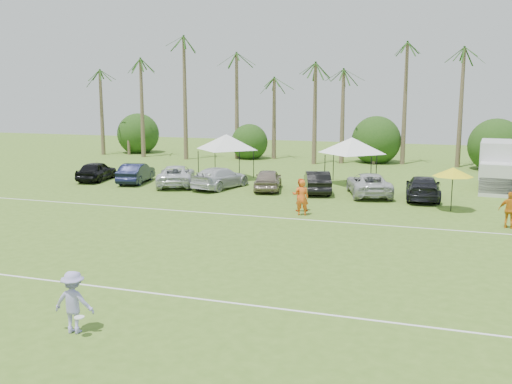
% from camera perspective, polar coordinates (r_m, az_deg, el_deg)
% --- Properties ---
extents(ground, '(120.00, 120.00, 0.00)m').
position_cam_1_polar(ground, '(19.23, -22.07, -10.25)').
color(ground, '#4A6D20').
rests_on(ground, ground).
extents(field_lines, '(80.00, 12.10, 0.01)m').
position_cam_1_polar(field_lines, '(25.51, -10.39, -4.71)').
color(field_lines, white).
rests_on(field_lines, ground).
extents(palm_tree_0, '(2.40, 2.40, 8.90)m').
position_cam_1_polar(palm_tree_0, '(61.79, -15.27, 10.64)').
color(palm_tree_0, brown).
rests_on(palm_tree_0, ground).
extents(palm_tree_1, '(2.40, 2.40, 9.90)m').
position_cam_1_polar(palm_tree_1, '(59.21, -11.19, 11.69)').
color(palm_tree_1, brown).
rests_on(palm_tree_1, ground).
extents(palm_tree_2, '(2.40, 2.40, 10.90)m').
position_cam_1_polar(palm_tree_2, '(56.96, -6.72, 12.75)').
color(palm_tree_2, brown).
rests_on(palm_tree_2, ground).
extents(palm_tree_3, '(2.40, 2.40, 11.90)m').
position_cam_1_polar(palm_tree_3, '(55.44, -2.88, 13.76)').
color(palm_tree_3, brown).
rests_on(palm_tree_3, ground).
extents(palm_tree_4, '(2.40, 2.40, 8.90)m').
position_cam_1_polar(palm_tree_4, '(54.02, 1.18, 11.13)').
color(palm_tree_4, brown).
rests_on(palm_tree_4, ground).
extents(palm_tree_5, '(2.40, 2.40, 9.90)m').
position_cam_1_polar(palm_tree_5, '(52.99, 5.41, 12.05)').
color(palm_tree_5, brown).
rests_on(palm_tree_5, ground).
extents(palm_tree_6, '(2.40, 2.40, 10.90)m').
position_cam_1_polar(palm_tree_6, '(52.27, 9.81, 12.93)').
color(palm_tree_6, brown).
rests_on(palm_tree_6, ground).
extents(palm_tree_7, '(2.40, 2.40, 11.90)m').
position_cam_1_polar(palm_tree_7, '(51.86, 14.34, 13.73)').
color(palm_tree_7, brown).
rests_on(palm_tree_7, ground).
extents(palm_tree_8, '(2.40, 2.40, 8.90)m').
position_cam_1_polar(palm_tree_8, '(51.60, 19.85, 10.60)').
color(palm_tree_8, brown).
rests_on(palm_tree_8, ground).
extents(bush_tree_0, '(4.00, 4.00, 4.00)m').
position_cam_1_polar(bush_tree_0, '(61.21, -12.15, 5.45)').
color(bush_tree_0, brown).
rests_on(bush_tree_0, ground).
extents(bush_tree_1, '(4.00, 4.00, 4.00)m').
position_cam_1_polar(bush_tree_1, '(55.77, -0.51, 5.25)').
color(bush_tree_1, brown).
rests_on(bush_tree_1, ground).
extents(bush_tree_2, '(4.00, 4.00, 4.00)m').
position_cam_1_polar(bush_tree_2, '(53.12, 11.88, 4.80)').
color(bush_tree_2, brown).
rests_on(bush_tree_2, ground).
extents(bush_tree_3, '(4.00, 4.00, 4.00)m').
position_cam_1_polar(bush_tree_3, '(52.93, 22.71, 4.22)').
color(bush_tree_3, brown).
rests_on(bush_tree_3, ground).
extents(sideline_player_a, '(0.76, 0.57, 1.88)m').
position_cam_1_polar(sideline_player_a, '(29.96, 4.62, -0.56)').
color(sideline_player_a, orange).
rests_on(sideline_player_a, ground).
extents(sideline_player_b, '(0.96, 0.80, 1.79)m').
position_cam_1_polar(sideline_player_b, '(31.01, 4.43, -0.29)').
color(sideline_player_b, '#E85019').
rests_on(sideline_player_b, ground).
extents(sideline_player_c, '(1.10, 0.64, 1.76)m').
position_cam_1_polar(sideline_player_c, '(29.57, 24.07, -1.67)').
color(sideline_player_c, orange).
rests_on(sideline_player_c, ground).
extents(box_truck, '(2.78, 6.31, 3.17)m').
position_cam_1_polar(box_truck, '(40.84, 23.14, 2.56)').
color(box_truck, silver).
rests_on(box_truck, ground).
extents(canopy_tent_left, '(4.82, 4.82, 3.91)m').
position_cam_1_polar(canopy_tent_left, '(41.93, -2.98, 5.79)').
color(canopy_tent_left, black).
rests_on(canopy_tent_left, ground).
extents(canopy_tent_right, '(4.76, 4.76, 3.85)m').
position_cam_1_polar(canopy_tent_right, '(40.02, 9.59, 5.40)').
color(canopy_tent_right, black).
rests_on(canopy_tent_right, ground).
extents(market_umbrella, '(2.15, 2.15, 2.40)m').
position_cam_1_polar(market_umbrella, '(32.49, 19.11, 1.91)').
color(market_umbrella, black).
rests_on(market_umbrella, ground).
extents(frisbee_player, '(1.18, 0.78, 1.71)m').
position_cam_1_polar(frisbee_player, '(16.30, -17.77, -10.44)').
color(frisbee_player, '#A199D9').
rests_on(frisbee_player, ground).
extents(parked_car_0, '(2.28, 4.37, 1.42)m').
position_cam_1_polar(parked_car_0, '(43.21, -15.67, 2.04)').
color(parked_car_0, black).
rests_on(parked_car_0, ground).
extents(parked_car_1, '(2.28, 4.51, 1.42)m').
position_cam_1_polar(parked_car_1, '(41.47, -11.91, 1.88)').
color(parked_car_1, black).
rests_on(parked_car_1, ground).
extents(parked_car_2, '(4.07, 5.61, 1.42)m').
position_cam_1_polar(parked_car_2, '(39.71, -7.99, 1.64)').
color(parked_car_2, silver).
rests_on(parked_car_2, ground).
extents(parked_car_3, '(3.07, 5.22, 1.42)m').
position_cam_1_polar(parked_car_3, '(38.37, -3.60, 1.43)').
color(parked_car_3, silver).
rests_on(parked_car_3, ground).
extents(parked_car_4, '(2.56, 4.43, 1.42)m').
position_cam_1_polar(parked_car_4, '(37.53, 1.20, 1.26)').
color(parked_car_4, gray).
rests_on(parked_car_4, ground).
extents(parked_car_5, '(2.70, 4.56, 1.42)m').
position_cam_1_polar(parked_car_5, '(36.81, 6.13, 1.03)').
color(parked_car_5, black).
rests_on(parked_car_5, ground).
extents(parked_car_6, '(3.67, 5.56, 1.42)m').
position_cam_1_polar(parked_car_6, '(36.34, 11.21, 0.78)').
color(parked_car_6, '#BDBDBE').
rests_on(parked_car_6, ground).
extents(parked_car_7, '(2.30, 5.01, 1.42)m').
position_cam_1_polar(parked_car_7, '(35.77, 16.36, 0.41)').
color(parked_car_7, black).
rests_on(parked_car_7, ground).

